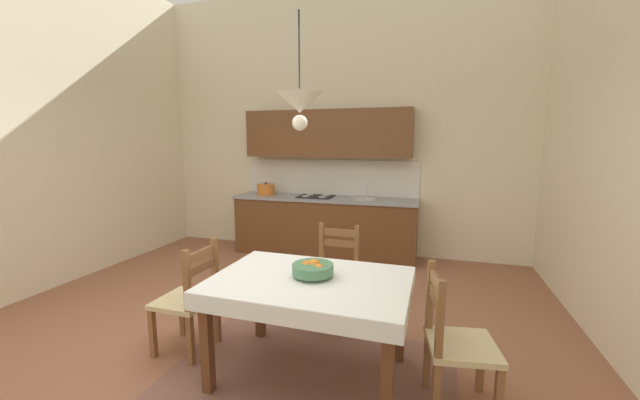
{
  "coord_description": "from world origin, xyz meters",
  "views": [
    {
      "loc": [
        1.43,
        -2.45,
        1.72
      ],
      "look_at": [
        0.26,
        1.35,
        1.09
      ],
      "focal_mm": 20.56,
      "sensor_mm": 36.0,
      "label": 1
    }
  ],
  "objects_px": {
    "dining_chair_tv_side": "(189,300)",
    "pendant_lamp": "(300,104)",
    "kitchen_cabinetry": "(325,200)",
    "dining_chair_kitchen_side": "(335,277)",
    "dining_chair_window_side": "(455,344)",
    "fruit_bowl": "(313,269)",
    "dining_table": "(310,295)"
  },
  "relations": [
    {
      "from": "dining_chair_tv_side",
      "to": "pendant_lamp",
      "type": "distance_m",
      "value": 1.81
    },
    {
      "from": "kitchen_cabinetry",
      "to": "dining_chair_tv_side",
      "type": "distance_m",
      "value": 2.95
    },
    {
      "from": "kitchen_cabinetry",
      "to": "dining_chair_kitchen_side",
      "type": "height_order",
      "value": "kitchen_cabinetry"
    },
    {
      "from": "kitchen_cabinetry",
      "to": "dining_chair_kitchen_side",
      "type": "xyz_separation_m",
      "value": [
        0.7,
        -2.04,
        -0.41
      ]
    },
    {
      "from": "dining_chair_kitchen_side",
      "to": "dining_chair_window_side",
      "type": "xyz_separation_m",
      "value": [
        1.04,
        -0.92,
        0.0
      ]
    },
    {
      "from": "kitchen_cabinetry",
      "to": "fruit_bowl",
      "type": "relative_size",
      "value": 9.27
    },
    {
      "from": "fruit_bowl",
      "to": "dining_chair_tv_side",
      "type": "bearing_deg",
      "value": -178.98
    },
    {
      "from": "dining_table",
      "to": "fruit_bowl",
      "type": "bearing_deg",
      "value": 79.22
    },
    {
      "from": "dining_chair_window_side",
      "to": "dining_table",
      "type": "bearing_deg",
      "value": 177.67
    },
    {
      "from": "pendant_lamp",
      "to": "dining_chair_kitchen_side",
      "type": "bearing_deg",
      "value": 85.64
    },
    {
      "from": "dining_chair_tv_side",
      "to": "dining_chair_kitchen_side",
      "type": "bearing_deg",
      "value": 40.46
    },
    {
      "from": "dining_table",
      "to": "dining_chair_tv_side",
      "type": "distance_m",
      "value": 1.07
    },
    {
      "from": "dining_chair_kitchen_side",
      "to": "pendant_lamp",
      "type": "xyz_separation_m",
      "value": [
        -0.06,
        -0.77,
        1.54
      ]
    },
    {
      "from": "dining_chair_window_side",
      "to": "fruit_bowl",
      "type": "xyz_separation_m",
      "value": [
        -0.99,
        0.08,
        0.37
      ]
    },
    {
      "from": "kitchen_cabinetry",
      "to": "dining_table",
      "type": "bearing_deg",
      "value": -75.71
    },
    {
      "from": "dining_chair_kitchen_side",
      "to": "fruit_bowl",
      "type": "bearing_deg",
      "value": -86.14
    },
    {
      "from": "dining_chair_window_side",
      "to": "pendant_lamp",
      "type": "relative_size",
      "value": 1.16
    },
    {
      "from": "dining_table",
      "to": "pendant_lamp",
      "type": "height_order",
      "value": "pendant_lamp"
    },
    {
      "from": "fruit_bowl",
      "to": "dining_chair_window_side",
      "type": "bearing_deg",
      "value": -4.63
    },
    {
      "from": "dining_chair_kitchen_side",
      "to": "fruit_bowl",
      "type": "distance_m",
      "value": 0.92
    },
    {
      "from": "kitchen_cabinetry",
      "to": "dining_chair_window_side",
      "type": "height_order",
      "value": "kitchen_cabinetry"
    },
    {
      "from": "dining_table",
      "to": "dining_chair_kitchen_side",
      "type": "xyz_separation_m",
      "value": [
        -0.05,
        0.88,
        -0.19
      ]
    },
    {
      "from": "dining_chair_tv_side",
      "to": "fruit_bowl",
      "type": "distance_m",
      "value": 1.13
    },
    {
      "from": "fruit_bowl",
      "to": "dining_table",
      "type": "bearing_deg",
      "value": -100.78
    },
    {
      "from": "kitchen_cabinetry",
      "to": "fruit_bowl",
      "type": "distance_m",
      "value": 2.98
    },
    {
      "from": "dining_table",
      "to": "fruit_bowl",
      "type": "relative_size",
      "value": 4.74
    },
    {
      "from": "kitchen_cabinetry",
      "to": "pendant_lamp",
      "type": "xyz_separation_m",
      "value": [
        0.64,
        -2.82,
        1.13
      ]
    },
    {
      "from": "dining_chair_window_side",
      "to": "fruit_bowl",
      "type": "relative_size",
      "value": 3.1
    },
    {
      "from": "dining_chair_tv_side",
      "to": "dining_table",
      "type": "bearing_deg",
      "value": -1.11
    },
    {
      "from": "dining_table",
      "to": "dining_chair_tv_side",
      "type": "relative_size",
      "value": 1.53
    },
    {
      "from": "kitchen_cabinetry",
      "to": "dining_chair_tv_side",
      "type": "relative_size",
      "value": 2.99
    },
    {
      "from": "pendant_lamp",
      "to": "dining_table",
      "type": "bearing_deg",
      "value": -44.32
    }
  ]
}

